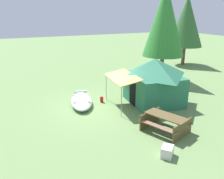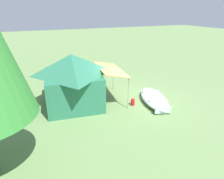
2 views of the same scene
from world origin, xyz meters
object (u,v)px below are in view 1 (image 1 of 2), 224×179
object	(u,v)px
picnic_table	(166,121)
pine_tree_back_left	(186,21)
beached_rowboat	(82,101)
cooler_box	(167,152)
fuel_can	(102,99)
canvas_cabin_tent	(154,80)
pine_tree_far_center	(165,20)

from	to	relation	value
picnic_table	pine_tree_back_left	xyz separation A→B (m)	(-10.43, 10.33, 3.60)
beached_rowboat	cooler_box	world-z (taller)	beached_rowboat
cooler_box	fuel_can	size ratio (longest dim) A/B	1.62
beached_rowboat	pine_tree_back_left	distance (m)	14.30
fuel_can	canvas_cabin_tent	bearing A→B (deg)	62.91
beached_rowboat	picnic_table	distance (m)	5.10
cooler_box	pine_tree_back_left	distance (m)	17.03
fuel_can	pine_tree_far_center	size ratio (longest dim) A/B	0.05
fuel_can	picnic_table	bearing A→B (deg)	12.80
cooler_box	fuel_can	bearing A→B (deg)	178.86
picnic_table	cooler_box	size ratio (longest dim) A/B	4.14
canvas_cabin_tent	pine_tree_far_center	distance (m)	5.75
canvas_cabin_tent	pine_tree_back_left	distance (m)	11.73
picnic_table	pine_tree_back_left	distance (m)	15.11
cooler_box	pine_tree_back_left	bearing A→B (deg)	136.29
canvas_cabin_tent	picnic_table	distance (m)	3.60
canvas_cabin_tent	pine_tree_back_left	xyz separation A→B (m)	(-7.31, 8.75, 2.76)
beached_rowboat	canvas_cabin_tent	world-z (taller)	canvas_cabin_tent
canvas_cabin_tent	cooler_box	distance (m)	5.52
beached_rowboat	pine_tree_back_left	world-z (taller)	pine_tree_back_left
picnic_table	beached_rowboat	bearing A→B (deg)	-154.95
beached_rowboat	fuel_can	size ratio (longest dim) A/B	9.39
pine_tree_back_left	fuel_can	bearing A→B (deg)	-62.20
fuel_can	pine_tree_back_left	xyz separation A→B (m)	(-5.98, 11.34, 3.90)
canvas_cabin_tent	fuel_can	bearing A→B (deg)	-117.09
beached_rowboat	canvas_cabin_tent	distance (m)	4.17
cooler_box	beached_rowboat	bearing A→B (deg)	-170.56
canvas_cabin_tent	pine_tree_far_center	size ratio (longest dim) A/B	0.61
beached_rowboat	fuel_can	distance (m)	1.16
pine_tree_far_center	picnic_table	bearing A→B (deg)	-36.04
picnic_table	pine_tree_far_center	bearing A→B (deg)	143.96
pine_tree_back_left	canvas_cabin_tent	bearing A→B (deg)	-50.14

